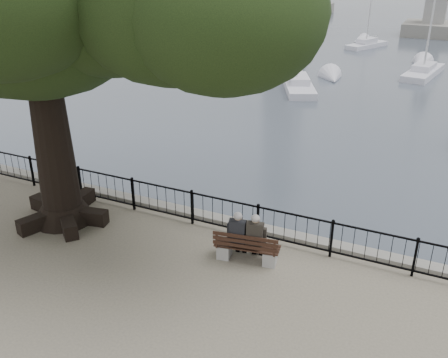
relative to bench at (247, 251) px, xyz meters
The scene contains 10 objects.
harbor 2.12m from the bench, 125.60° to the left, with size 260.00×260.00×1.20m.
railing 1.60m from the bench, 136.22° to the left, with size 22.06×0.06×1.00m.
bench is the anchor object (origin of this frame).
person_left 0.41m from the bench, 166.91° to the left, with size 0.45×0.72×1.37m.
person_right 0.40m from the bench, 33.64° to the left, with size 0.45×0.72×1.37m.
lion_monument 48.54m from the bench, 88.99° to the left, with size 5.75×5.75×8.55m.
sailboat_b 21.71m from the bench, 103.86° to the left, with size 3.97×6.21×12.94m.
sailboat_e 34.54m from the bench, 112.13° to the left, with size 1.85×5.41×12.28m.
sailboat_f 28.52m from the bench, 86.37° to the left, with size 2.54×6.14×11.98m.
sailboat_h 38.66m from the bench, 96.00° to the left, with size 3.26×5.09×11.79m.
Camera 1 is at (5.12, -8.44, 7.14)m, focal length 40.00 mm.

